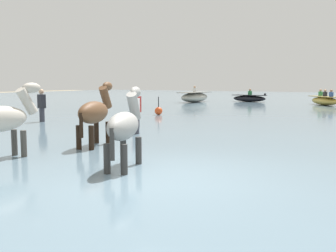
{
  "coord_description": "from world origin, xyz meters",
  "views": [
    {
      "loc": [
        3.35,
        -5.57,
        1.93
      ],
      "look_at": [
        -1.49,
        2.71,
        0.85
      ],
      "focal_mm": 42.41,
      "sensor_mm": 36.0,
      "label": 1
    }
  ],
  "objects_px": {
    "boat_distant_east": "(195,97)",
    "channel_buoy": "(159,111)",
    "boat_far_inshore": "(249,98)",
    "person_wading_mid": "(137,112)",
    "horse_trailing_grey": "(125,128)",
    "horse_flank_bay": "(95,114)",
    "person_wading_close": "(136,117)",
    "boat_mid_outer": "(325,100)",
    "horse_lead_pinto": "(1,121)",
    "person_onlooker_left": "(42,108)"
  },
  "relations": [
    {
      "from": "horse_flank_bay",
      "to": "channel_buoy",
      "type": "distance_m",
      "value": 9.24
    },
    {
      "from": "boat_far_inshore",
      "to": "person_wading_mid",
      "type": "xyz_separation_m",
      "value": [
        2.32,
        -18.67,
        0.25
      ]
    },
    {
      "from": "boat_mid_outer",
      "to": "person_onlooker_left",
      "type": "bearing_deg",
      "value": -114.3
    },
    {
      "from": "horse_lead_pinto",
      "to": "boat_distant_east",
      "type": "xyz_separation_m",
      "value": [
        -6.63,
        22.1,
        -0.39
      ]
    },
    {
      "from": "horse_trailing_grey",
      "to": "boat_far_inshore",
      "type": "xyz_separation_m",
      "value": [
        -5.83,
        24.1,
        -0.46
      ]
    },
    {
      "from": "person_onlooker_left",
      "to": "person_wading_close",
      "type": "bearing_deg",
      "value": -12.04
    },
    {
      "from": "person_wading_mid",
      "to": "horse_flank_bay",
      "type": "bearing_deg",
      "value": -69.68
    },
    {
      "from": "horse_trailing_grey",
      "to": "horse_flank_bay",
      "type": "bearing_deg",
      "value": 142.16
    },
    {
      "from": "horse_flank_bay",
      "to": "channel_buoy",
      "type": "relative_size",
      "value": 2.25
    },
    {
      "from": "horse_trailing_grey",
      "to": "person_wading_close",
      "type": "relative_size",
      "value": 1.12
    },
    {
      "from": "horse_trailing_grey",
      "to": "horse_flank_bay",
      "type": "height_order",
      "value": "horse_flank_bay"
    },
    {
      "from": "horse_trailing_grey",
      "to": "person_wading_close",
      "type": "height_order",
      "value": "horse_trailing_grey"
    },
    {
      "from": "horse_flank_bay",
      "to": "boat_distant_east",
      "type": "bearing_deg",
      "value": 109.86
    },
    {
      "from": "horse_trailing_grey",
      "to": "boat_distant_east",
      "type": "height_order",
      "value": "horse_trailing_grey"
    },
    {
      "from": "horse_flank_bay",
      "to": "person_wading_close",
      "type": "relative_size",
      "value": 1.18
    },
    {
      "from": "horse_trailing_grey",
      "to": "boat_distant_east",
      "type": "bearing_deg",
      "value": 113.35
    },
    {
      "from": "horse_flank_bay",
      "to": "boat_distant_east",
      "type": "xyz_separation_m",
      "value": [
        -7.18,
        19.87,
        -0.4
      ]
    },
    {
      "from": "horse_flank_bay",
      "to": "channel_buoy",
      "type": "height_order",
      "value": "horse_flank_bay"
    },
    {
      "from": "horse_flank_bay",
      "to": "person_wading_close",
      "type": "xyz_separation_m",
      "value": [
        -0.45,
        2.38,
        -0.27
      ]
    },
    {
      "from": "channel_buoy",
      "to": "boat_mid_outer",
      "type": "bearing_deg",
      "value": 65.71
    },
    {
      "from": "boat_distant_east",
      "to": "channel_buoy",
      "type": "xyz_separation_m",
      "value": [
        3.73,
        -11.32,
        -0.19
      ]
    },
    {
      "from": "horse_lead_pinto",
      "to": "person_wading_close",
      "type": "xyz_separation_m",
      "value": [
        0.1,
        4.61,
        -0.26
      ]
    },
    {
      "from": "horse_flank_bay",
      "to": "boat_mid_outer",
      "type": "bearing_deg",
      "value": 84.29
    },
    {
      "from": "horse_flank_bay",
      "to": "person_onlooker_left",
      "type": "distance_m",
      "value": 6.72
    },
    {
      "from": "horse_trailing_grey",
      "to": "person_wading_close",
      "type": "distance_m",
      "value": 4.77
    },
    {
      "from": "boat_far_inshore",
      "to": "boat_distant_east",
      "type": "height_order",
      "value": "boat_distant_east"
    },
    {
      "from": "person_wading_close",
      "to": "person_wading_mid",
      "type": "height_order",
      "value": "same"
    },
    {
      "from": "person_wading_close",
      "to": "channel_buoy",
      "type": "height_order",
      "value": "person_wading_close"
    },
    {
      "from": "person_wading_close",
      "to": "person_wading_mid",
      "type": "relative_size",
      "value": 1.0
    },
    {
      "from": "person_onlooker_left",
      "to": "channel_buoy",
      "type": "bearing_deg",
      "value": 65.69
    },
    {
      "from": "horse_lead_pinto",
      "to": "person_wading_mid",
      "type": "height_order",
      "value": "horse_lead_pinto"
    },
    {
      "from": "boat_distant_east",
      "to": "horse_trailing_grey",
      "type": "bearing_deg",
      "value": -66.65
    },
    {
      "from": "horse_trailing_grey",
      "to": "person_onlooker_left",
      "type": "distance_m",
      "value": 9.38
    },
    {
      "from": "person_wading_mid",
      "to": "person_onlooker_left",
      "type": "bearing_deg",
      "value": -176.22
    },
    {
      "from": "boat_mid_outer",
      "to": "channel_buoy",
      "type": "distance_m",
      "value": 13.45
    },
    {
      "from": "boat_mid_outer",
      "to": "horse_lead_pinto",
      "type": "bearing_deg",
      "value": -96.52
    },
    {
      "from": "boat_distant_east",
      "to": "person_wading_mid",
      "type": "relative_size",
      "value": 2.21
    },
    {
      "from": "person_onlooker_left",
      "to": "boat_far_inshore",
      "type": "bearing_deg",
      "value": 83.93
    },
    {
      "from": "boat_mid_outer",
      "to": "channel_buoy",
      "type": "bearing_deg",
      "value": -114.29
    },
    {
      "from": "boat_mid_outer",
      "to": "channel_buoy",
      "type": "height_order",
      "value": "boat_mid_outer"
    },
    {
      "from": "person_wading_close",
      "to": "channel_buoy",
      "type": "bearing_deg",
      "value": 115.89
    },
    {
      "from": "horse_lead_pinto",
      "to": "horse_trailing_grey",
      "type": "relative_size",
      "value": 1.04
    },
    {
      "from": "horse_trailing_grey",
      "to": "person_wading_mid",
      "type": "relative_size",
      "value": 1.12
    },
    {
      "from": "horse_trailing_grey",
      "to": "boat_far_inshore",
      "type": "bearing_deg",
      "value": 103.59
    },
    {
      "from": "boat_mid_outer",
      "to": "boat_distant_east",
      "type": "distance_m",
      "value": 9.31
    },
    {
      "from": "person_onlooker_left",
      "to": "boat_distant_east",
      "type": "bearing_deg",
      "value": 95.04
    },
    {
      "from": "horse_flank_bay",
      "to": "horse_lead_pinto",
      "type": "bearing_deg",
      "value": -103.88
    },
    {
      "from": "horse_trailing_grey",
      "to": "horse_flank_bay",
      "type": "distance_m",
      "value": 2.67
    },
    {
      "from": "horse_flank_bay",
      "to": "person_wading_close",
      "type": "height_order",
      "value": "horse_flank_bay"
    },
    {
      "from": "horse_flank_bay",
      "to": "person_wading_close",
      "type": "distance_m",
      "value": 2.43
    }
  ]
}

